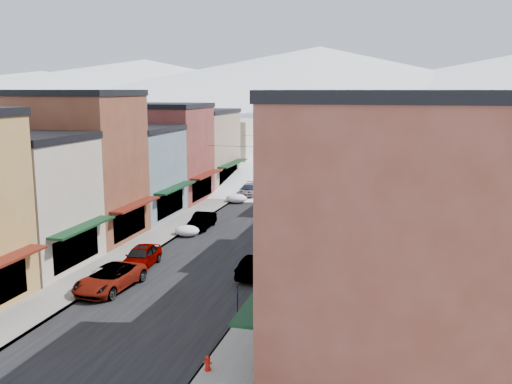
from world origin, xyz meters
The scene contains 39 objects.
ground centered at (0.00, 0.00, 0.00)m, with size 600.00×600.00×0.00m, color gray.
road centered at (0.00, 60.00, 0.01)m, with size 10.00×160.00×0.01m, color black.
sidewalk_left centered at (-6.60, 60.00, 0.07)m, with size 3.20×160.00×0.15m, color gray.
sidewalk_right centered at (6.60, 60.00, 0.07)m, with size 3.20×160.00×0.15m, color gray.
curb_left centered at (-5.05, 60.00, 0.07)m, with size 0.10×160.00×0.15m, color slate.
curb_right centered at (5.05, 60.00, 0.07)m, with size 0.10×160.00×0.15m, color slate.
bldg_l_cream centered at (-13.19, 12.50, 4.76)m, with size 11.30×8.20×9.50m.
bldg_l_brick_near centered at (-13.69, 20.50, 6.26)m, with size 12.30×8.20×12.50m.
bldg_l_grayblue centered at (-13.19, 29.00, 4.51)m, with size 11.30×9.20×9.00m.
bldg_l_brick_far centered at (-14.19, 38.00, 5.51)m, with size 13.30×9.20×11.00m.
bldg_l_tan centered at (-13.19, 48.00, 5.01)m, with size 11.30×11.20×10.00m.
bldg_r_brick_near centered at (13.69, 3.00, 6.26)m, with size 12.30×9.20×12.50m.
bldg_r_green centered at (13.19, 12.00, 4.76)m, with size 11.30×9.20×9.50m.
bldg_r_blue centered at (13.19, 21.00, 5.26)m, with size 11.30×9.20×10.50m.
bldg_r_cream centered at (13.69, 30.00, 4.51)m, with size 12.30×9.20×9.00m.
bldg_r_brick_far centered at (14.19, 39.00, 5.76)m, with size 13.30×9.20×11.50m.
bldg_r_tan centered at (13.19, 49.00, 4.76)m, with size 11.30×11.20×9.50m.
distant_blocks centered at (0.00, 83.00, 4.00)m, with size 34.00×55.00×8.00m.
mountain_ridge centered at (-19.47, 277.18, 14.36)m, with size 670.00×340.00×34.00m.
overhead_cables centered at (0.00, 47.50, 6.20)m, with size 16.40×15.04×0.04m.
car_white_suv centered at (-4.15, 9.66, 0.77)m, with size 2.56×5.55×1.54m, color silver.
car_silver_sedan centered at (-4.30, 14.42, 0.79)m, with size 1.87×4.65×1.58m, color #AAACB3.
car_dark_hatch centered at (-4.02, 26.34, 0.72)m, with size 1.53×4.38×1.44m, color black.
car_silver_wagon centered at (-4.02, 42.70, 0.75)m, with size 2.09×5.15×1.50m, color gray.
car_green_sedan centered at (4.30, 14.51, 0.74)m, with size 1.57×4.50×1.48m, color black.
car_gray_suv centered at (3.79, 23.58, 0.69)m, with size 1.62×4.04×1.38m, color #93979B.
car_black_sedan centered at (4.30, 47.45, 0.86)m, with size 2.40×5.90×1.71m, color black.
car_lane_silver centered at (-2.20, 55.88, 0.72)m, with size 1.69×4.21×1.44m, color #A5A9AD.
car_lane_white centered at (0.60, 72.01, 0.68)m, with size 2.24×4.86×1.35m, color silver.
fire_hydrant centered at (5.43, 1.00, 0.47)m, with size 0.40×0.30×0.69m.
parking_sign centered at (5.20, 6.52, 1.34)m, with size 0.06×0.28×2.03m.
trash_can centered at (5.20, 13.57, 0.63)m, with size 0.55×0.55×0.94m.
streetlamp_near centered at (5.20, 21.37, 2.98)m, with size 0.37×0.37×4.49m.
streetlamp_far centered at (6.10, 55.00, 2.72)m, with size 0.34×0.34×4.07m.
planter_near centered at (7.71, 1.00, 0.42)m, with size 0.49×0.43×0.55m, color #335A28.
planter_far centered at (7.80, 10.27, 0.47)m, with size 0.36×0.36×0.64m, color #35652E.
snow_pile_near centered at (-4.88, 8.88, 0.47)m, with size 2.31×2.62×0.98m.
snow_pile_mid centered at (-4.36, 23.62, 0.44)m, with size 2.17×2.54×0.92m.
snow_pile_far centered at (-4.39, 38.77, 0.48)m, with size 2.37×2.66×1.00m.
Camera 1 is at (13.47, -21.35, 12.52)m, focal length 40.00 mm.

